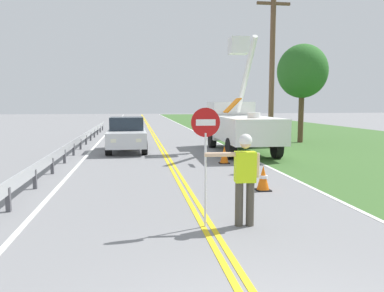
# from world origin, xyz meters

# --- Properties ---
(grass_verge_right) EXTENTS (16.00, 110.00, 0.01)m
(grass_verge_right) POSITION_xyz_m (11.60, 20.00, 0.00)
(grass_verge_right) COLOR #3D662D
(grass_verge_right) RESTS_ON ground
(centerline_yellow_left) EXTENTS (0.11, 110.00, 0.01)m
(centerline_yellow_left) POSITION_xyz_m (-0.09, 20.00, 0.01)
(centerline_yellow_left) COLOR yellow
(centerline_yellow_left) RESTS_ON ground
(centerline_yellow_right) EXTENTS (0.11, 110.00, 0.01)m
(centerline_yellow_right) POSITION_xyz_m (0.09, 20.00, 0.01)
(centerline_yellow_right) COLOR yellow
(centerline_yellow_right) RESTS_ON ground
(edge_line_right) EXTENTS (0.12, 110.00, 0.01)m
(edge_line_right) POSITION_xyz_m (3.60, 20.00, 0.01)
(edge_line_right) COLOR silver
(edge_line_right) RESTS_ON ground
(edge_line_left) EXTENTS (0.12, 110.00, 0.01)m
(edge_line_left) POSITION_xyz_m (-3.60, 20.00, 0.01)
(edge_line_left) COLOR silver
(edge_line_left) RESTS_ON ground
(flagger_worker) EXTENTS (1.09, 0.27, 1.83)m
(flagger_worker) POSITION_xyz_m (0.72, 4.02, 1.05)
(flagger_worker) COLOR #474238
(flagger_worker) RESTS_ON ground
(stop_sign_paddle) EXTENTS (0.56, 0.04, 2.33)m
(stop_sign_paddle) POSITION_xyz_m (-0.05, 4.07, 1.71)
(stop_sign_paddle) COLOR silver
(stop_sign_paddle) RESTS_ON ground
(utility_bucket_truck) EXTENTS (2.75, 6.84, 5.61)m
(utility_bucket_truck) POSITION_xyz_m (3.74, 15.19, 1.42)
(utility_bucket_truck) COLOR white
(utility_bucket_truck) RESTS_ON ground
(oncoming_sedan_nearest) EXTENTS (1.93, 4.11, 1.70)m
(oncoming_sedan_nearest) POSITION_xyz_m (-1.78, 15.98, 0.83)
(oncoming_sedan_nearest) COLOR silver
(oncoming_sedan_nearest) RESTS_ON ground
(utility_pole_near) EXTENTS (1.80, 0.28, 8.18)m
(utility_pole_near) POSITION_xyz_m (5.90, 16.59, 4.27)
(utility_pole_near) COLOR brown
(utility_pole_near) RESTS_ON ground
(traffic_cone_lead) EXTENTS (0.40, 0.40, 0.70)m
(traffic_cone_lead) POSITION_xyz_m (2.11, 6.86, 0.34)
(traffic_cone_lead) COLOR orange
(traffic_cone_lead) RESTS_ON ground
(traffic_cone_mid) EXTENTS (0.40, 0.40, 0.70)m
(traffic_cone_mid) POSITION_xyz_m (2.19, 9.28, 0.34)
(traffic_cone_mid) COLOR orange
(traffic_cone_mid) RESTS_ON ground
(traffic_cone_tail) EXTENTS (0.40, 0.40, 0.70)m
(traffic_cone_tail) POSITION_xyz_m (2.14, 11.59, 0.34)
(traffic_cone_tail) COLOR orange
(traffic_cone_tail) RESTS_ON ground
(guardrail_left_shoulder) EXTENTS (0.10, 32.00, 0.71)m
(guardrail_left_shoulder) POSITION_xyz_m (-4.20, 16.01, 0.52)
(guardrail_left_shoulder) COLOR #9EA0A3
(guardrail_left_shoulder) RESTS_ON ground
(roadside_tree_verge) EXTENTS (3.00, 3.00, 5.90)m
(roadside_tree_verge) POSITION_xyz_m (8.62, 18.76, 4.27)
(roadside_tree_verge) COLOR brown
(roadside_tree_verge) RESTS_ON ground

